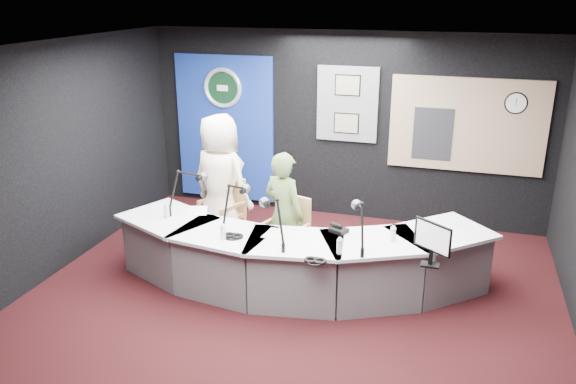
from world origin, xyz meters
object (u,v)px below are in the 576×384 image
(person_man, at_px, (220,182))
(armchair_right, at_px, (284,235))
(armchair_left, at_px, (222,210))
(person_woman, at_px, (284,214))
(broadcast_desk, at_px, (294,258))

(person_man, bearing_deg, armchair_right, 170.92)
(armchair_left, bearing_deg, person_woman, -0.97)
(broadcast_desk, xyz_separation_m, person_man, (-1.27, 0.84, 0.54))
(broadcast_desk, height_order, armchair_left, armchair_left)
(armchair_right, bearing_deg, armchair_left, 171.36)
(person_woman, bearing_deg, person_man, -4.35)
(broadcast_desk, bearing_deg, armchair_right, 124.62)
(person_woman, bearing_deg, broadcast_desk, 146.62)
(armchair_left, height_order, person_woman, person_woman)
(armchair_left, height_order, person_man, person_man)
(armchair_left, height_order, armchair_right, armchair_left)
(broadcast_desk, distance_m, armchair_right, 0.42)
(armchair_right, bearing_deg, person_man, 171.36)
(person_man, bearing_deg, broadcast_desk, 163.68)
(broadcast_desk, relative_size, armchair_right, 4.42)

